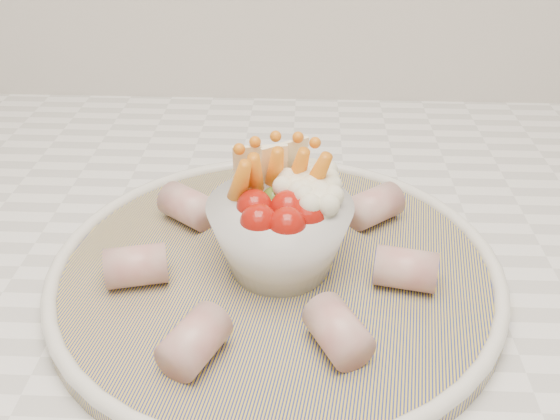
{
  "coord_description": "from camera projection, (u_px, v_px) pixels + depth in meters",
  "views": [
    {
      "loc": [
        0.07,
        0.95,
        1.24
      ],
      "look_at": [
        0.05,
        1.35,
        0.99
      ],
      "focal_mm": 40.0,
      "sensor_mm": 36.0,
      "label": 1
    }
  ],
  "objects": [
    {
      "name": "cured_meat_rolls",
      "position": [
        275.0,
        249.0,
        0.5
      ],
      "size": [
        0.26,
        0.27,
        0.03
      ],
      "color": "#AA504E",
      "rests_on": "serving_platter"
    },
    {
      "name": "veggie_bowl",
      "position": [
        283.0,
        223.0,
        0.49
      ],
      "size": [
        0.11,
        0.12,
        0.1
      ],
      "color": "silver",
      "rests_on": "serving_platter"
    },
    {
      "name": "serving_platter",
      "position": [
        276.0,
        269.0,
        0.51
      ],
      "size": [
        0.42,
        0.42,
        0.02
      ],
      "color": "navy",
      "rests_on": "kitchen_counter"
    }
  ]
}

